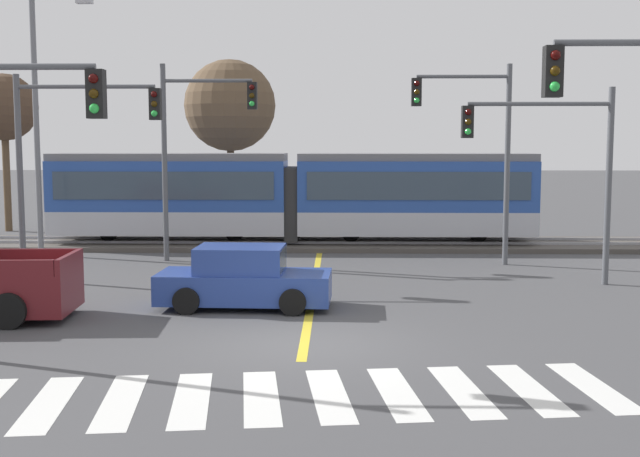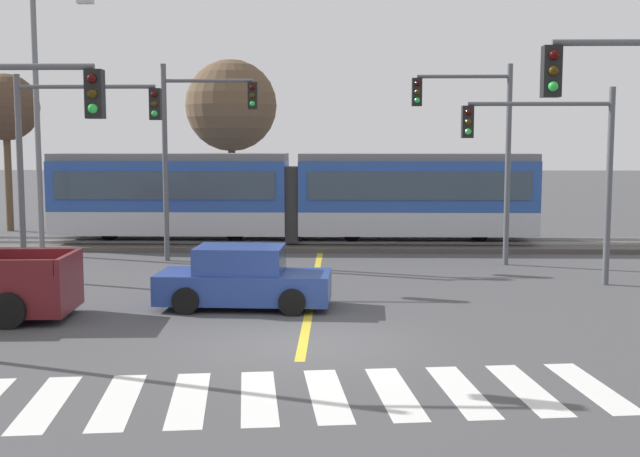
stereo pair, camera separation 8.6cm
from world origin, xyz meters
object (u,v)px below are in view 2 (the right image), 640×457
at_px(light_rail_tram, 293,194).
at_px(traffic_light_far_left, 194,135).
at_px(traffic_light_far_right, 477,134).
at_px(street_lamp_west, 42,109).
at_px(traffic_light_mid_left, 69,143).
at_px(bare_tree_west, 231,106).
at_px(sedan_crossing, 244,279).
at_px(bare_tree_far_west, 6,108).
at_px(traffic_light_mid_right, 556,154).

distance_m(light_rail_tram, traffic_light_far_left, 5.47).
relative_size(traffic_light_far_right, street_lamp_west, 0.71).
relative_size(traffic_light_mid_left, bare_tree_west, 0.78).
height_order(traffic_light_mid_left, traffic_light_far_right, traffic_light_far_right).
relative_size(sedan_crossing, traffic_light_far_left, 0.64).
bearing_deg(traffic_light_mid_left, bare_tree_far_west, 119.20).
bearing_deg(light_rail_tram, bare_tree_far_west, 159.10).
xyz_separation_m(traffic_light_far_right, street_lamp_west, (-15.00, 1.87, 0.92)).
bearing_deg(traffic_light_mid_left, traffic_light_far_right, 15.16).
xyz_separation_m(light_rail_tram, traffic_light_far_left, (-3.10, -3.92, 2.23)).
height_order(traffic_light_far_left, traffic_light_mid_right, traffic_light_far_left).
xyz_separation_m(sedan_crossing, bare_tree_far_west, (-12.74, 16.73, 4.85)).
bearing_deg(bare_tree_west, traffic_light_mid_right, -50.72).
distance_m(street_lamp_west, bare_tree_far_west, 9.01).
distance_m(traffic_light_far_left, traffic_light_mid_right, 11.82).
relative_size(street_lamp_west, bare_tree_west, 1.20).
height_order(traffic_light_mid_right, bare_tree_far_west, bare_tree_far_west).
distance_m(traffic_light_mid_left, traffic_light_mid_right, 13.92).
bearing_deg(traffic_light_mid_left, bare_tree_west, 77.29).
xyz_separation_m(traffic_light_mid_left, bare_tree_far_west, (-7.25, 12.97, 1.53)).
relative_size(traffic_light_mid_left, traffic_light_mid_right, 1.07).
relative_size(traffic_light_mid_right, street_lamp_west, 0.60).
relative_size(sedan_crossing, traffic_light_far_right, 0.65).
xyz_separation_m(light_rail_tram, sedan_crossing, (-0.53, -11.66, -1.35)).
bearing_deg(light_rail_tram, traffic_light_mid_right, -46.27).
bearing_deg(bare_tree_far_west, light_rail_tram, -20.90).
relative_size(light_rail_tram, street_lamp_west, 2.00).
bearing_deg(sedan_crossing, traffic_light_mid_right, 22.11).
bearing_deg(bare_tree_west, traffic_light_mid_left, -102.71).
distance_m(light_rail_tram, traffic_light_far_right, 8.09).
height_order(traffic_light_mid_left, bare_tree_west, bare_tree_west).
relative_size(sedan_crossing, traffic_light_mid_left, 0.71).
distance_m(sedan_crossing, traffic_light_far_left, 8.91).
relative_size(sedan_crossing, street_lamp_west, 0.46).
distance_m(light_rail_tram, traffic_light_mid_right, 11.53).
bearing_deg(street_lamp_west, traffic_light_far_left, -12.33).
bearing_deg(bare_tree_west, traffic_light_far_left, -90.15).
xyz_separation_m(sedan_crossing, bare_tree_west, (-2.55, 16.82, 4.95)).
bearing_deg(traffic_light_far_left, bare_tree_west, 89.85).
bearing_deg(traffic_light_mid_left, traffic_light_mid_right, -1.42).
height_order(street_lamp_west, bare_tree_far_west, street_lamp_west).
bearing_deg(sedan_crossing, traffic_light_far_right, 46.13).
xyz_separation_m(light_rail_tram, traffic_light_mid_left, (-6.03, -7.90, 1.98)).
distance_m(sedan_crossing, bare_tree_west, 17.72).
bearing_deg(bare_tree_far_west, street_lamp_west, -59.54).
bearing_deg(sedan_crossing, traffic_light_mid_left, 145.58).
bearing_deg(bare_tree_far_west, bare_tree_west, 0.52).
height_order(light_rail_tram, traffic_light_mid_right, traffic_light_mid_right).
xyz_separation_m(sedan_crossing, traffic_light_far_left, (-2.57, 7.75, 3.58)).
bearing_deg(sedan_crossing, bare_tree_far_west, 127.29).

